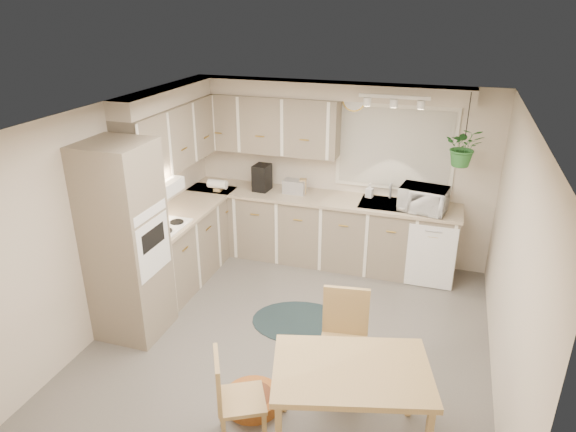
# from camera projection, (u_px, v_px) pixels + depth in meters

# --- Properties ---
(floor) EXTENTS (4.20, 4.20, 0.00)m
(floor) POSITION_uv_depth(u_px,v_px,m) (293.00, 337.00, 5.50)
(floor) COLOR #625E57
(floor) RESTS_ON ground
(ceiling) EXTENTS (4.20, 4.20, 0.00)m
(ceiling) POSITION_uv_depth(u_px,v_px,m) (294.00, 114.00, 4.56)
(ceiling) COLOR silver
(ceiling) RESTS_ON wall_back
(wall_back) EXTENTS (4.00, 0.04, 2.40)m
(wall_back) POSITION_uv_depth(u_px,v_px,m) (340.00, 172.00, 6.87)
(wall_back) COLOR beige
(wall_back) RESTS_ON floor
(wall_front) EXTENTS (4.00, 0.04, 2.40)m
(wall_front) POSITION_uv_depth(u_px,v_px,m) (194.00, 372.00, 3.19)
(wall_front) COLOR beige
(wall_front) RESTS_ON floor
(wall_left) EXTENTS (0.04, 4.20, 2.40)m
(wall_left) POSITION_uv_depth(u_px,v_px,m) (119.00, 212.00, 5.59)
(wall_left) COLOR beige
(wall_left) RESTS_ON floor
(wall_right) EXTENTS (0.04, 4.20, 2.40)m
(wall_right) POSITION_uv_depth(u_px,v_px,m) (512.00, 265.00, 4.47)
(wall_right) COLOR beige
(wall_right) RESTS_ON floor
(base_cab_left) EXTENTS (0.60, 1.85, 0.90)m
(base_cab_left) POSITION_uv_depth(u_px,v_px,m) (187.00, 244.00, 6.57)
(base_cab_left) COLOR #7E6E5E
(base_cab_left) RESTS_ON floor
(base_cab_back) EXTENTS (3.60, 0.60, 0.90)m
(base_cab_back) POSITION_uv_depth(u_px,v_px,m) (318.00, 230.00, 6.96)
(base_cab_back) COLOR #7E6E5E
(base_cab_back) RESTS_ON floor
(counter_left) EXTENTS (0.64, 1.89, 0.04)m
(counter_left) POSITION_uv_depth(u_px,v_px,m) (185.00, 210.00, 6.38)
(counter_left) COLOR tan
(counter_left) RESTS_ON base_cab_left
(counter_back) EXTENTS (3.64, 0.64, 0.04)m
(counter_back) POSITION_uv_depth(u_px,v_px,m) (319.00, 198.00, 6.77)
(counter_back) COLOR tan
(counter_back) RESTS_ON base_cab_back
(oven_stack) EXTENTS (0.65, 0.65, 2.10)m
(oven_stack) POSITION_uv_depth(u_px,v_px,m) (126.00, 242.00, 5.23)
(oven_stack) COLOR #7E6E5E
(oven_stack) RESTS_ON floor
(wall_oven_face) EXTENTS (0.02, 0.56, 0.58)m
(wall_oven_face) POSITION_uv_depth(u_px,v_px,m) (153.00, 247.00, 5.14)
(wall_oven_face) COLOR white
(wall_oven_face) RESTS_ON oven_stack
(upper_cab_left) EXTENTS (0.35, 2.00, 0.75)m
(upper_cab_left) POSITION_uv_depth(u_px,v_px,m) (174.00, 135.00, 6.18)
(upper_cab_left) COLOR #7E6E5E
(upper_cab_left) RESTS_ON wall_left
(upper_cab_back) EXTENTS (2.00, 0.35, 0.75)m
(upper_cab_back) POSITION_uv_depth(u_px,v_px,m) (264.00, 124.00, 6.76)
(upper_cab_back) COLOR #7E6E5E
(upper_cab_back) RESTS_ON wall_back
(soffit_left) EXTENTS (0.30, 2.00, 0.20)m
(soffit_left) POSITION_uv_depth(u_px,v_px,m) (168.00, 95.00, 6.00)
(soffit_left) COLOR beige
(soffit_left) RESTS_ON wall_left
(soffit_back) EXTENTS (3.60, 0.30, 0.20)m
(soffit_back) POSITION_uv_depth(u_px,v_px,m) (325.00, 90.00, 6.37)
(soffit_back) COLOR beige
(soffit_back) RESTS_ON wall_back
(cooktop) EXTENTS (0.52, 0.58, 0.02)m
(cooktop) POSITION_uv_depth(u_px,v_px,m) (161.00, 226.00, 5.86)
(cooktop) COLOR white
(cooktop) RESTS_ON counter_left
(range_hood) EXTENTS (0.40, 0.60, 0.14)m
(range_hood) POSITION_uv_depth(u_px,v_px,m) (156.00, 189.00, 5.69)
(range_hood) COLOR white
(range_hood) RESTS_ON upper_cab_left
(window_blinds) EXTENTS (1.40, 0.02, 1.00)m
(window_blinds) POSITION_uv_depth(u_px,v_px,m) (395.00, 148.00, 6.49)
(window_blinds) COLOR beige
(window_blinds) RESTS_ON wall_back
(window_frame) EXTENTS (1.50, 0.02, 1.10)m
(window_frame) POSITION_uv_depth(u_px,v_px,m) (395.00, 148.00, 6.50)
(window_frame) COLOR silver
(window_frame) RESTS_ON wall_back
(sink) EXTENTS (0.70, 0.48, 0.10)m
(sink) POSITION_uv_depth(u_px,v_px,m) (388.00, 207.00, 6.53)
(sink) COLOR #B1B3B9
(sink) RESTS_ON counter_back
(dishwasher_front) EXTENTS (0.58, 0.02, 0.83)m
(dishwasher_front) POSITION_uv_depth(u_px,v_px,m) (431.00, 257.00, 6.27)
(dishwasher_front) COLOR white
(dishwasher_front) RESTS_ON base_cab_back
(track_light_bar) EXTENTS (0.80, 0.04, 0.04)m
(track_light_bar) POSITION_uv_depth(u_px,v_px,m) (394.00, 97.00, 5.75)
(track_light_bar) COLOR white
(track_light_bar) RESTS_ON ceiling
(wall_clock) EXTENTS (0.30, 0.03, 0.30)m
(wall_clock) POSITION_uv_depth(u_px,v_px,m) (354.00, 100.00, 6.42)
(wall_clock) COLOR gold
(wall_clock) RESTS_ON wall_back
(dining_table) EXTENTS (1.36, 1.08, 0.75)m
(dining_table) POSITION_uv_depth(u_px,v_px,m) (350.00, 407.00, 4.04)
(dining_table) COLOR tan
(dining_table) RESTS_ON floor
(chair_left) EXTENTS (0.53, 0.53, 0.83)m
(chair_left) POSITION_uv_depth(u_px,v_px,m) (241.00, 397.00, 4.08)
(chair_left) COLOR tan
(chair_left) RESTS_ON floor
(chair_back) EXTENTS (0.50, 0.50, 0.95)m
(chair_back) POSITION_uv_depth(u_px,v_px,m) (343.00, 345.00, 4.61)
(chair_back) COLOR tan
(chair_back) RESTS_ON floor
(braided_rug) EXTENTS (1.21, 0.97, 0.01)m
(braided_rug) POSITION_uv_depth(u_px,v_px,m) (301.00, 322.00, 5.74)
(braided_rug) COLOR black
(braided_rug) RESTS_ON floor
(pet_bed) EXTENTS (0.66, 0.66, 0.12)m
(pet_bed) POSITION_uv_depth(u_px,v_px,m) (253.00, 400.00, 4.55)
(pet_bed) COLOR #A55E21
(pet_bed) RESTS_ON floor
(microwave) EXTENTS (0.60, 0.40, 0.38)m
(microwave) POSITION_uv_depth(u_px,v_px,m) (424.00, 196.00, 6.23)
(microwave) COLOR white
(microwave) RESTS_ON counter_back
(soap_bottle) EXTENTS (0.12, 0.21, 0.09)m
(soap_bottle) POSITION_uv_depth(u_px,v_px,m) (369.00, 194.00, 6.70)
(soap_bottle) COLOR white
(soap_bottle) RESTS_ON counter_back
(hanging_plant) EXTENTS (0.43, 0.47, 0.36)m
(hanging_plant) POSITION_uv_depth(u_px,v_px,m) (463.00, 151.00, 5.89)
(hanging_plant) COLOR #2C6E2D
(hanging_plant) RESTS_ON ceiling
(coffee_maker) EXTENTS (0.22, 0.26, 0.36)m
(coffee_maker) POSITION_uv_depth(u_px,v_px,m) (262.00, 178.00, 6.92)
(coffee_maker) COLOR black
(coffee_maker) RESTS_ON counter_back
(toaster) EXTENTS (0.31, 0.19, 0.18)m
(toaster) POSITION_uv_depth(u_px,v_px,m) (295.00, 187.00, 6.85)
(toaster) COLOR #B1B3B9
(toaster) RESTS_ON counter_back
(knife_block) EXTENTS (0.11, 0.11, 0.20)m
(knife_block) POSITION_uv_depth(u_px,v_px,m) (303.00, 186.00, 6.84)
(knife_block) COLOR tan
(knife_block) RESTS_ON counter_back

